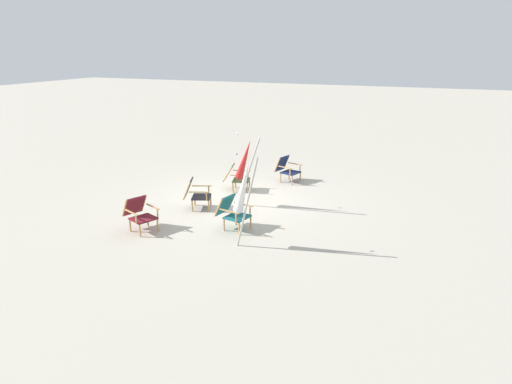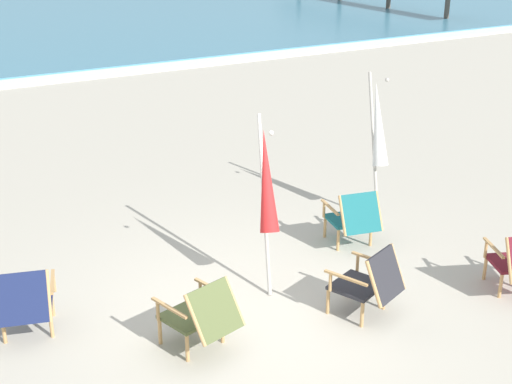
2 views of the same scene
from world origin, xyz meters
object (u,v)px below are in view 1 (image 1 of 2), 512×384
Objects in this scene: beach_chair_mid_center at (232,211)px; umbrella_furled_white at (244,187)px; beach_chair_far_center at (139,213)px; umbrella_furled_red at (245,160)px; beach_chair_front_left at (195,193)px; beach_chair_back_right at (287,168)px; beach_chair_front_right at (235,177)px.

umbrella_furled_white is at bearing 38.29° from beach_chair_mid_center.
beach_chair_far_center is 3.04m from umbrella_furled_red.
beach_chair_front_left is at bearing -129.41° from umbrella_furled_white.
umbrella_furled_white is (2.40, 1.02, 0.06)m from umbrella_furled_red.
umbrella_furled_red is (2.71, -0.26, 0.87)m from beach_chair_back_right.
umbrella_furled_red is at bearing 34.39° from beach_chair_front_right.
beach_chair_mid_center is 1.77m from umbrella_furled_red.
umbrella_furled_white reaches higher than beach_chair_far_center.
umbrella_furled_white is at bearing 89.96° from beach_chair_far_center.
beach_chair_front_right is (-3.65, 0.80, -0.00)m from beach_chair_far_center.
umbrella_furled_red is at bearing -157.04° from umbrella_furled_white.
beach_chair_back_right is (-3.32, 1.42, -0.00)m from beach_chair_front_left.
umbrella_furled_red is at bearing -5.37° from beach_chair_back_right.
umbrella_furled_white is at bearing 8.48° from beach_chair_back_right.
beach_chair_mid_center is 2.16m from beach_chair_far_center.
umbrella_furled_white is (3.65, 1.87, 0.93)m from beach_chair_front_right.
beach_chair_front_left is 2.97m from umbrella_furled_white.
umbrella_furled_red is (-2.40, 1.65, 0.87)m from beach_chair_far_center.
beach_chair_back_right is 5.25m from umbrella_furled_white.
beach_chair_mid_center is at bearing 22.95° from beach_chair_front_right.
beach_chair_front_left is 1.88m from beach_chair_front_right.
beach_chair_front_right is (-2.76, -1.17, -0.01)m from beach_chair_mid_center.
beach_chair_mid_center is 2.99m from beach_chair_front_right.
beach_chair_back_right reaches higher than beach_chair_front_right.
beach_chair_front_right is at bearing -145.61° from umbrella_furled_red.
beach_chair_far_center is (1.79, -0.48, -0.01)m from beach_chair_front_left.
umbrella_furled_white is (5.11, 0.76, 0.92)m from beach_chair_back_right.
beach_chair_far_center is at bearing -65.65° from beach_chair_mid_center.
beach_chair_back_right is 0.41× the size of umbrella_furled_white.
umbrella_furled_red is 0.96× the size of umbrella_furled_white.
beach_chair_far_center is 1.10× the size of beach_chair_back_right.
umbrella_furled_white reaches higher than beach_chair_back_right.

